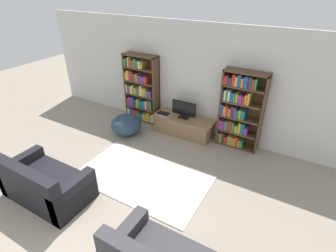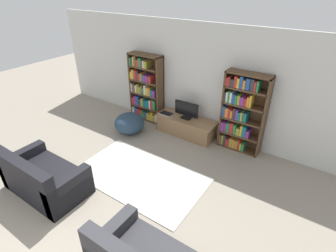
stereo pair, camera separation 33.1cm
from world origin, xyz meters
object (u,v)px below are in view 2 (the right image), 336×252
Objects in this scene: tv_stand at (186,126)px; television at (186,110)px; beanbag_ottoman at (129,123)px; bookshelf_left at (146,90)px; laptop at (166,114)px; couch_left_sectional at (44,179)px; bookshelf_right at (241,113)px.

tv_stand is 2.43× the size of television.
tv_stand is 1.40m from beanbag_ottoman.
bookshelf_left is 5.28× the size of laptop.
beanbag_ottoman is at bearing 92.96° from couch_left_sectional.
television is at bearing 8.82° from laptop.
bookshelf_right reaches higher than beanbag_ottoman.
laptop is (-0.52, -0.09, 0.23)m from tv_stand.
tv_stand is at bearing 10.27° from laptop.
bookshelf_right is at bearing 7.99° from laptop.
bookshelf_left is at bearing 163.28° from laptop.
couch_left_sectional is (-1.08, -3.12, 0.06)m from tv_stand.
bookshelf_left is 2.41× the size of beanbag_ottoman.
beanbag_ottoman is (-1.21, -0.70, 0.03)m from tv_stand.
tv_stand is 0.58m from laptop.
couch_left_sectional reaches higher than laptop.
television is at bearing -172.35° from bookshelf_right.
beanbag_ottoman reaches higher than laptop.
tv_stand is at bearing 70.84° from couch_left_sectional.
television is 0.41× the size of couch_left_sectional.
bookshelf_right is at bearing 0.06° from bookshelf_left.
bookshelf_right is 1.41m from tv_stand.
couch_left_sectional reaches higher than beanbag_ottoman.
television is 3.31m from couch_left_sectional.
bookshelf_left is 1.17× the size of couch_left_sectional.
bookshelf_right is 1.27m from television.
laptop is at bearing 41.15° from beanbag_ottoman.
bookshelf_right is 1.83m from laptop.
bookshelf_left reaches higher than beanbag_ottoman.
couch_left_sectional is at bearing -125.39° from bookshelf_right.
television reaches higher than couch_left_sectional.
couch_left_sectional is at bearing -109.16° from tv_stand.
television is 0.57m from laptop.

